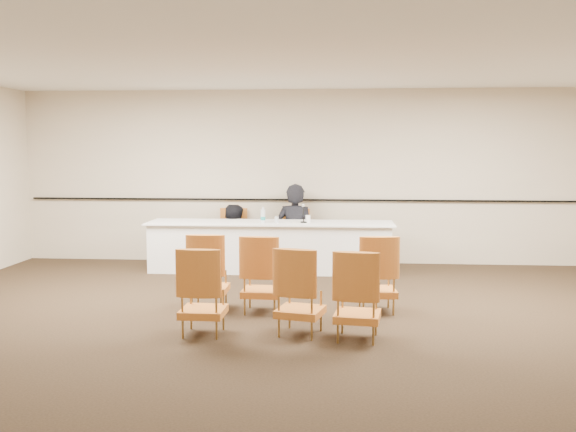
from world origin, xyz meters
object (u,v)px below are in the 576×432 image
at_px(panelist_second_chair, 232,237).
at_px(aud_chair_back_left, 203,291).
at_px(panel_table, 270,247).
at_px(panelist_second, 232,250).
at_px(aud_chair_front_left, 209,271).
at_px(aud_chair_front_right, 377,273).
at_px(coffee_cup, 308,219).
at_px(microphone, 304,214).
at_px(water_bottle, 263,215).
at_px(aud_chair_back_mid, 300,291).
at_px(drinking_glass, 277,220).
at_px(aud_chair_back_right, 358,295).
at_px(panelist_main_chair, 295,237).
at_px(panelist_main, 295,238).
at_px(aud_chair_front_mid, 262,273).

bearing_deg(panelist_second_chair, aud_chair_back_left, -84.80).
relative_size(panel_table, panelist_second, 2.50).
relative_size(panelist_second, aud_chair_back_left, 1.68).
distance_m(aud_chair_front_left, aud_chair_front_right, 2.06).
bearing_deg(coffee_cup, panelist_second_chair, 154.60).
height_order(microphone, coffee_cup, microphone).
relative_size(water_bottle, aud_chair_front_right, 0.27).
distance_m(panel_table, aud_chair_front_right, 2.99).
bearing_deg(aud_chair_back_mid, aud_chair_back_left, -161.51).
xyz_separation_m(drinking_glass, aud_chair_front_left, (-0.60, -2.49, -0.37)).
bearing_deg(drinking_glass, aud_chair_front_left, -103.49).
height_order(panel_table, aud_chair_back_right, aud_chair_back_right).
bearing_deg(microphone, aud_chair_back_right, -83.84).
distance_m(aud_chair_front_right, aud_chair_back_mid, 1.34).
relative_size(panelist_main_chair, aud_chair_back_right, 1.00).
distance_m(panelist_main_chair, panelist_second_chair, 1.09).
bearing_deg(panelist_main, aud_chair_front_mid, 99.32).
xyz_separation_m(panel_table, aud_chair_back_left, (-0.32, -3.65, 0.08)).
distance_m(panelist_main, panelist_main_chair, 0.02).
bearing_deg(panelist_main, panelist_second_chair, 12.75).
distance_m(panelist_second, microphone, 1.60).
distance_m(microphone, water_bottle, 0.65).
relative_size(water_bottle, coffee_cup, 2.04).
bearing_deg(aud_chair_front_left, panelist_second_chair, 93.83).
height_order(panelist_main_chair, aud_chair_front_left, same).
bearing_deg(aud_chair_back_left, panelist_second, 96.46).
height_order(panelist_main, microphone, panelist_main).
relative_size(panelist_main_chair, aud_chair_back_mid, 1.00).
height_order(panelist_main_chair, panelist_second, panelist_second).
bearing_deg(aud_chair_front_right, aud_chair_back_mid, -135.43).
xyz_separation_m(panelist_main, panelist_second, (-1.09, -0.00, -0.22)).
xyz_separation_m(panelist_main_chair, aud_chair_front_mid, (-0.18, -3.24, 0.00)).
distance_m(panelist_main, aud_chair_back_mid, 4.16).
distance_m(panelist_main, coffee_cup, 0.80).
relative_size(panelist_main, aud_chair_front_right, 1.97).
relative_size(panel_table, aud_chair_front_mid, 4.19).
bearing_deg(microphone, water_bottle, 176.39).
bearing_deg(panel_table, panelist_main, 57.71).
xyz_separation_m(coffee_cup, aud_chair_back_mid, (0.10, -3.51, -0.38)).
xyz_separation_m(drinking_glass, aud_chair_front_right, (1.46, -2.48, -0.37)).
relative_size(panelist_second, panelist_second_chair, 1.68).
relative_size(panelist_main, aud_chair_back_left, 1.97).
relative_size(panelist_second, microphone, 5.25).
height_order(panelist_main_chair, microphone, microphone).
bearing_deg(aud_chair_front_mid, panelist_main, 88.91).
xyz_separation_m(panelist_main_chair, aud_chair_back_right, (0.95, -4.29, 0.00)).
height_order(drinking_glass, aud_chair_back_mid, aud_chair_back_mid).
xyz_separation_m(aud_chair_front_right, aud_chair_back_right, (-0.26, -1.17, 0.00)).
xyz_separation_m(coffee_cup, aud_chair_back_right, (0.70, -3.64, -0.38)).
bearing_deg(panel_table, panelist_second_chair, 141.19).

